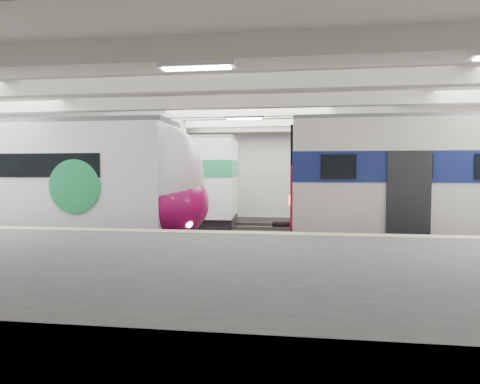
# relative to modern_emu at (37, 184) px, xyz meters

# --- Properties ---
(station_hall) EXTENTS (36.00, 24.00, 5.75)m
(station_hall) POSITION_rel_modern_emu_xyz_m (7.72, -1.74, 0.96)
(station_hall) COLOR black
(station_hall) RESTS_ON ground
(modern_emu) EXTENTS (14.54, 3.00, 4.66)m
(modern_emu) POSITION_rel_modern_emu_xyz_m (0.00, 0.00, 0.00)
(modern_emu) COLOR white
(modern_emu) RESTS_ON ground
(far_train) EXTENTS (14.25, 3.33, 4.52)m
(far_train) POSITION_rel_modern_emu_xyz_m (-0.28, 5.50, 0.05)
(far_train) COLOR white
(far_train) RESTS_ON ground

